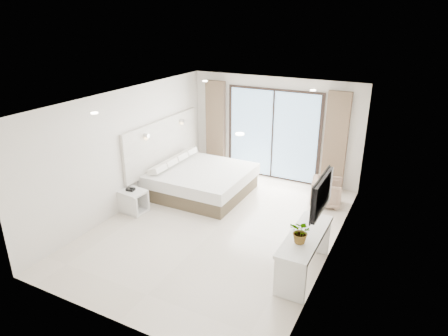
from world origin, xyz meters
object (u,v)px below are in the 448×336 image
Objects in this scene: nightstand at (133,201)px; console_desk at (305,245)px; bed at (201,181)px; armchair at (327,191)px.

console_desk is (4.06, -0.48, 0.31)m from nightstand.
armchair is at bearing 14.92° from bed.
bed reaches higher than armchair.
bed is 3.03m from armchair.
nightstand is 4.43m from armchair.
console_desk is 2.45× the size of armchair.
nightstand is at bearing 110.65° from armchair.
armchair is (3.76, 2.34, 0.09)m from nightstand.
bed is 3.69× the size of nightstand.
armchair reaches higher than nightstand.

